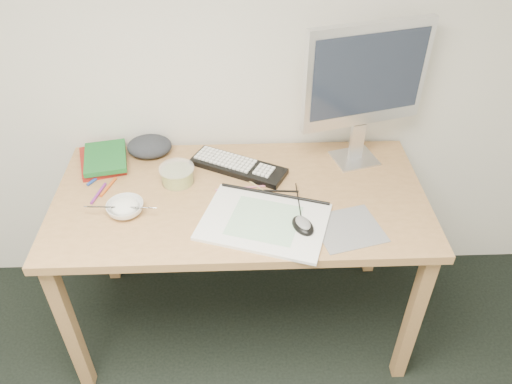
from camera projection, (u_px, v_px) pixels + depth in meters
desk at (241, 211)px, 1.93m from camera, size 1.40×0.70×0.75m
mousepad at (348, 229)px, 1.73m from camera, size 0.27×0.25×0.00m
sketchpad at (264, 222)px, 1.75m from camera, size 0.51×0.43×0.01m
keyboard at (238, 167)px, 2.00m from camera, size 0.40×0.29×0.02m
monitor at (366, 80)px, 1.84m from camera, size 0.48×0.19×0.57m
mouse at (303, 223)px, 1.71m from camera, size 0.10×0.12×0.04m
rice_bowl at (125, 208)px, 1.79m from camera, size 0.16×0.16×0.04m
chopsticks at (120, 207)px, 1.75m from camera, size 0.25×0.03×0.02m
fruit_tub at (177, 175)px, 1.92m from camera, size 0.16×0.16×0.07m
book_red at (103, 161)px, 2.04m from camera, size 0.23×0.26×0.02m
book_green at (105, 157)px, 2.02m from camera, size 0.20×0.25×0.02m
cloth_lump at (149, 146)px, 2.08m from camera, size 0.16×0.13×0.06m
pencil_pink at (242, 188)px, 1.91m from camera, size 0.20×0.03×0.01m
pencil_tan at (260, 188)px, 1.90m from camera, size 0.13×0.16×0.01m
pencil_black at (273, 191)px, 1.89m from camera, size 0.19×0.02×0.01m
marker_blue at (99, 176)px, 1.96m from camera, size 0.08×0.11×0.01m
marker_orange at (108, 187)px, 1.91m from camera, size 0.05×0.11×0.01m
marker_purple at (98, 193)px, 1.88m from camera, size 0.04×0.12×0.01m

